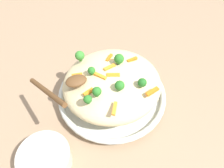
{
  "coord_description": "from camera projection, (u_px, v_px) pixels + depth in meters",
  "views": [
    {
      "loc": [
        -0.13,
        -0.35,
        0.54
      ],
      "look_at": [
        0.0,
        0.0,
        0.07
      ],
      "focal_mm": 33.46,
      "sensor_mm": 36.0,
      "label": 1
    }
  ],
  "objects": [
    {
      "name": "companion_bowl",
      "position": [
        45.0,
        158.0,
        0.51
      ],
      "size": [
        0.13,
        0.13,
        0.06
      ],
      "color": "beige",
      "rests_on": "ground_plane"
    },
    {
      "name": "broccoli_floret_4",
      "position": [
        119.0,
        86.0,
        0.52
      ],
      "size": [
        0.03,
        0.03,
        0.03
      ],
      "color": "#296820",
      "rests_on": "pasta_mound"
    },
    {
      "name": "broccoli_floret_0",
      "position": [
        88.0,
        99.0,
        0.5
      ],
      "size": [
        0.02,
        0.02,
        0.03
      ],
      "color": "#296820",
      "rests_on": "pasta_mound"
    },
    {
      "name": "carrot_piece_6",
      "position": [
        152.0,
        91.0,
        0.53
      ],
      "size": [
        0.04,
        0.02,
        0.01
      ],
      "primitive_type": "cube",
      "rotation": [
        0.0,
        0.0,
        3.41
      ],
      "color": "orange",
      "rests_on": "pasta_mound"
    },
    {
      "name": "pasta_mound",
      "position": [
        112.0,
        83.0,
        0.6
      ],
      "size": [
        0.28,
        0.27,
        0.09
      ],
      "primitive_type": "ellipsoid",
      "color": "beige",
      "rests_on": "serving_bowl"
    },
    {
      "name": "broccoli_floret_1",
      "position": [
        119.0,
        59.0,
        0.57
      ],
      "size": [
        0.03,
        0.03,
        0.03
      ],
      "color": "#296820",
      "rests_on": "pasta_mound"
    },
    {
      "name": "carrot_piece_4",
      "position": [
        132.0,
        60.0,
        0.6
      ],
      "size": [
        0.03,
        0.01,
        0.01
      ],
      "primitive_type": "cube",
      "rotation": [
        0.0,
        0.0,
        3.29
      ],
      "color": "orange",
      "rests_on": "pasta_mound"
    },
    {
      "name": "ground_plane",
      "position": [
        112.0,
        99.0,
        0.66
      ],
      "size": [
        2.4,
        2.4,
        0.0
      ],
      "primitive_type": "plane",
      "color": "#9E7F60"
    },
    {
      "name": "broccoli_floret_3",
      "position": [
        91.0,
        71.0,
        0.55
      ],
      "size": [
        0.02,
        0.02,
        0.03
      ],
      "color": "#296820",
      "rests_on": "pasta_mound"
    },
    {
      "name": "carrot_piece_0",
      "position": [
        109.0,
        58.0,
        0.6
      ],
      "size": [
        0.03,
        0.03,
        0.01
      ],
      "primitive_type": "cube",
      "rotation": [
        0.0,
        0.0,
        0.77
      ],
      "color": "orange",
      "rests_on": "pasta_mound"
    },
    {
      "name": "serving_bowl",
      "position": [
        112.0,
        95.0,
        0.64
      ],
      "size": [
        0.33,
        0.33,
        0.04
      ],
      "color": "silver",
      "rests_on": "ground_plane"
    },
    {
      "name": "broccoli_floret_2",
      "position": [
        80.0,
        56.0,
        0.59
      ],
      "size": [
        0.03,
        0.03,
        0.03
      ],
      "color": "#377928",
      "rests_on": "pasta_mound"
    },
    {
      "name": "carrot_piece_1",
      "position": [
        115.0,
        75.0,
        0.56
      ],
      "size": [
        0.04,
        0.02,
        0.01
      ],
      "primitive_type": "cube",
      "rotation": [
        0.0,
        0.0,
        5.95
      ],
      "color": "orange",
      "rests_on": "pasta_mound"
    },
    {
      "name": "carrot_piece_5",
      "position": [
        115.0,
        108.0,
        0.5
      ],
      "size": [
        0.03,
        0.04,
        0.01
      ],
      "primitive_type": "cube",
      "rotation": [
        0.0,
        0.0,
        1.06
      ],
      "color": "orange",
      "rests_on": "pasta_mound"
    },
    {
      "name": "carrot_piece_3",
      "position": [
        89.0,
        92.0,
        0.53
      ],
      "size": [
        0.03,
        0.02,
        0.01
      ],
      "primitive_type": "cube",
      "rotation": [
        0.0,
        0.0,
        0.37
      ],
      "color": "orange",
      "rests_on": "pasta_mound"
    },
    {
      "name": "carrot_piece_8",
      "position": [
        77.0,
        75.0,
        0.56
      ],
      "size": [
        0.03,
        0.01,
        0.01
      ],
      "primitive_type": "cube",
      "rotation": [
        0.0,
        0.0,
        6.14
      ],
      "color": "orange",
      "rests_on": "pasta_mound"
    },
    {
      "name": "serving_spoon",
      "position": [
        66.0,
        85.0,
        0.51
      ],
      "size": [
        0.14,
        0.16,
        0.08
      ],
      "color": "brown",
      "rests_on": "pasta_mound"
    },
    {
      "name": "carrot_piece_2",
      "position": [
        111.0,
        67.0,
        0.57
      ],
      "size": [
        0.04,
        0.02,
        0.01
      ],
      "primitive_type": "cube",
      "rotation": [
        0.0,
        0.0,
        3.37
      ],
      "color": "orange",
      "rests_on": "pasta_mound"
    },
    {
      "name": "broccoli_floret_5",
      "position": [
        97.0,
        92.0,
        0.51
      ],
      "size": [
        0.02,
        0.02,
        0.03
      ],
      "color": "#296820",
      "rests_on": "pasta_mound"
    },
    {
      "name": "carrot_piece_7",
      "position": [
        100.0,
        76.0,
        0.55
      ],
      "size": [
        0.03,
        0.04,
        0.01
      ],
      "primitive_type": "cube",
      "rotation": [
        0.0,
        0.0,
        5.4
      ],
      "color": "orange",
      "rests_on": "pasta_mound"
    },
    {
      "name": "broccoli_floret_6",
      "position": [
        142.0,
        83.0,
        0.53
      ],
      "size": [
        0.02,
        0.02,
        0.03
      ],
      "color": "#205B1C",
      "rests_on": "pasta_mound"
    }
  ]
}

